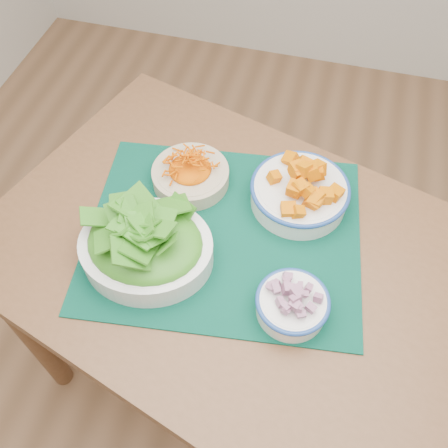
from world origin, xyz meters
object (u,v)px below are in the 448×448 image
at_px(table, 242,282).
at_px(carrot_bowl, 190,173).
at_px(lettuce_bowl, 145,243).
at_px(onion_bowl, 292,303).
at_px(squash_bowl, 300,187).
at_px(placemat, 224,233).

distance_m(table, carrot_bowl, 0.27).
relative_size(table, carrot_bowl, 7.03).
distance_m(lettuce_bowl, onion_bowl, 0.31).
relative_size(table, lettuce_bowl, 4.29).
distance_m(carrot_bowl, onion_bowl, 0.38).
xyz_separation_m(table, squash_bowl, (0.08, 0.16, 0.17)).
xyz_separation_m(placemat, carrot_bowl, (-0.11, 0.12, 0.03)).
relative_size(placemat, lettuce_bowl, 1.97).
height_order(squash_bowl, lettuce_bowl, lettuce_bowl).
xyz_separation_m(placemat, onion_bowl, (0.17, -0.14, 0.04)).
xyz_separation_m(carrot_bowl, lettuce_bowl, (-0.02, -0.22, 0.02)).
bearing_deg(lettuce_bowl, table, 11.71).
relative_size(carrot_bowl, onion_bowl, 1.09).
height_order(table, placemat, placemat).
bearing_deg(lettuce_bowl, carrot_bowl, 77.91).
height_order(squash_bowl, onion_bowl, squash_bowl).
xyz_separation_m(table, onion_bowl, (0.12, -0.10, 0.15)).
bearing_deg(onion_bowl, table, 138.82).
relative_size(table, placemat, 2.17).
height_order(placemat, carrot_bowl, carrot_bowl).
distance_m(placemat, carrot_bowl, 0.16).
bearing_deg(squash_bowl, carrot_bowl, -178.66).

